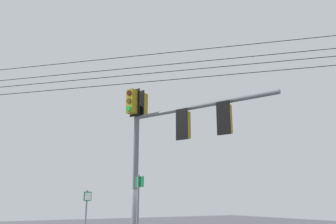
# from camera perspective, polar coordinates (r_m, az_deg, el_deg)

# --- Properties ---
(signal_mast_assembly) EXTENTS (5.22, 2.74, 6.18)m
(signal_mast_assembly) POSITION_cam_1_polar(r_m,az_deg,el_deg) (11.81, -1.04, -3.46)
(signal_mast_assembly) COLOR slate
(signal_mast_assembly) RESTS_ON ground
(route_sign_primary) EXTENTS (0.40, 0.13, 2.90)m
(route_sign_primary) POSITION_cam_1_polar(r_m,az_deg,el_deg) (10.74, -5.03, -16.51)
(route_sign_primary) COLOR slate
(route_sign_primary) RESTS_ON ground
(route_sign_secondary) EXTENTS (0.20, 0.36, 2.51)m
(route_sign_secondary) POSITION_cam_1_polar(r_m,az_deg,el_deg) (13.99, -13.55, -16.58)
(route_sign_secondary) COLOR slate
(route_sign_secondary) RESTS_ON ground
(overhead_wire_span) EXTENTS (15.95, 18.58, 1.69)m
(overhead_wire_span) POSITION_cam_1_polar(r_m,az_deg,el_deg) (13.59, -9.60, 6.52)
(overhead_wire_span) COLOR black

